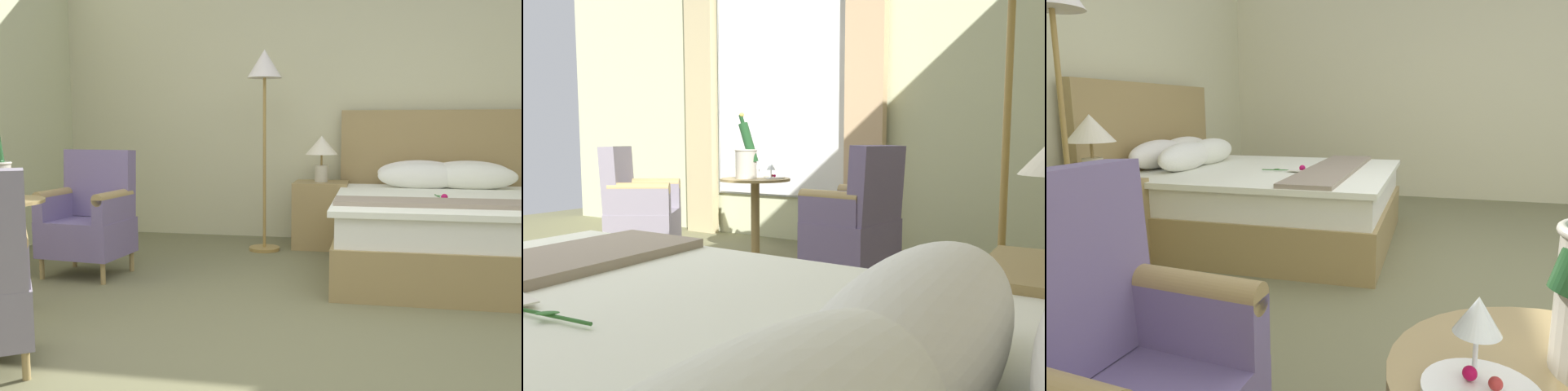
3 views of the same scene
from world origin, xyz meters
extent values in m
plane|color=#6B6948|center=(0.00, 0.00, 0.00)|extent=(7.69, 7.69, 0.00)
cube|color=beige|center=(0.00, 3.16, 1.52)|extent=(6.15, 0.12, 3.03)
cube|color=beige|center=(3.07, 0.00, 1.52)|extent=(0.12, 6.31, 3.03)
cube|color=#9A7F4C|center=(0.82, 1.93, 0.17)|extent=(1.78, 2.04, 0.34)
cube|color=white|center=(0.82, 1.93, 0.45)|extent=(1.73, 1.98, 0.21)
cube|color=white|center=(0.82, 1.87, 0.57)|extent=(1.82, 1.92, 0.04)
cube|color=gray|center=(0.82, 1.37, 0.60)|extent=(1.78, 0.37, 0.03)
cube|color=#9A7F4C|center=(0.82, 2.98, 0.81)|extent=(1.87, 0.08, 0.94)
ellipsoid|color=white|center=(0.60, 2.78, 0.71)|extent=(0.75, 0.25, 0.24)
ellipsoid|color=white|center=(1.03, 2.78, 0.71)|extent=(0.75, 0.24, 0.24)
ellipsoid|color=white|center=(0.60, 2.53, 0.69)|extent=(0.75, 0.25, 0.24)
ellipsoid|color=white|center=(1.03, 2.53, 0.69)|extent=(0.75, 0.24, 0.24)
cylinder|color=#2D6628|center=(0.68, 1.74, 0.60)|extent=(0.04, 0.32, 0.01)
sphere|color=#B20F4C|center=(0.69, 1.58, 0.62)|extent=(0.05, 0.05, 0.05)
ellipsoid|color=#33702D|center=(0.68, 1.78, 0.61)|extent=(0.05, 0.05, 0.01)
cube|color=white|center=(0.66, 1.63, 0.60)|extent=(0.10, 0.12, 0.00)
cube|color=#9A7F4C|center=(-0.28, 2.68, 0.31)|extent=(0.50, 0.46, 0.62)
sphere|color=tan|center=(-0.02, 2.68, 0.44)|extent=(0.02, 0.02, 0.02)
cylinder|color=#BEB79E|center=(-0.28, 2.68, 0.69)|extent=(0.12, 0.12, 0.15)
cylinder|color=olive|center=(-0.28, 2.68, 0.82)|extent=(0.02, 0.02, 0.10)
cone|color=#EFE5C6|center=(-0.28, 2.68, 0.96)|extent=(0.30, 0.30, 0.17)
cylinder|color=#A07E3F|center=(-0.77, 2.42, 0.01)|extent=(0.28, 0.28, 0.03)
cylinder|color=#A07E3F|center=(-0.77, 2.42, 0.79)|extent=(0.03, 0.03, 1.53)
cylinder|color=white|center=(-2.05, 0.53, 0.68)|extent=(0.07, 0.07, 0.01)
cylinder|color=white|center=(-2.05, 0.53, 0.72)|extent=(0.01, 0.01, 0.07)
cone|color=white|center=(-2.05, 0.53, 0.78)|extent=(0.07, 0.07, 0.06)
sphere|color=#A22928|center=(-2.10, 0.50, 0.71)|extent=(0.02, 0.02, 0.02)
sphere|color=#A10837|center=(-2.08, 0.54, 0.71)|extent=(0.02, 0.02, 0.02)
cube|color=slate|center=(-1.90, 1.47, 0.69)|extent=(0.58, 0.21, 0.52)
cube|color=slate|center=(-1.68, 1.23, 0.52)|extent=(0.14, 0.46, 0.18)
cylinder|color=#9A7F4C|center=(-1.68, 1.23, 0.61)|extent=(0.14, 0.46, 0.09)
camera|label=1|loc=(0.18, -2.71, 1.11)|focal=40.00mm
camera|label=2|loc=(1.28, 2.73, 0.95)|focal=35.00mm
camera|label=3|loc=(-2.74, 0.60, 1.09)|focal=32.00mm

